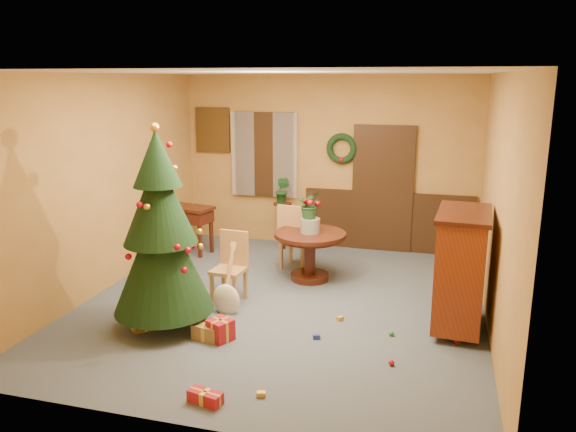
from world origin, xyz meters
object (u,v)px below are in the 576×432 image
(dining_table, at_px, (310,247))
(christmas_tree, at_px, (161,234))
(writing_desk, at_px, (187,217))
(sideboard, at_px, (461,267))
(chair_near, at_px, (231,264))

(dining_table, relative_size, christmas_tree, 0.43)
(writing_desk, bearing_deg, dining_table, -18.45)
(dining_table, height_order, christmas_tree, christmas_tree)
(dining_table, distance_m, writing_desk, 2.40)
(dining_table, bearing_deg, writing_desk, 161.55)
(dining_table, xyz_separation_m, christmas_tree, (-1.27, -1.98, 0.63))
(christmas_tree, distance_m, writing_desk, 2.96)
(christmas_tree, xyz_separation_m, sideboard, (3.30, 0.85, -0.38))
(christmas_tree, relative_size, sideboard, 1.70)
(chair_near, distance_m, writing_desk, 2.30)
(writing_desk, distance_m, sideboard, 4.70)
(dining_table, height_order, sideboard, sideboard)
(dining_table, xyz_separation_m, chair_near, (-0.81, -1.01, -0.00))
(chair_near, distance_m, christmas_tree, 1.24)
(christmas_tree, height_order, sideboard, christmas_tree)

